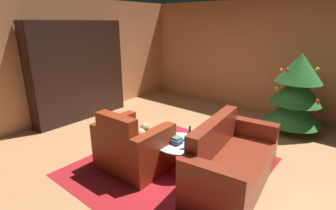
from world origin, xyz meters
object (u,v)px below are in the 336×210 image
(bottle_on_table, at_px, (190,139))
(decorated_tree, at_px, (296,93))
(couch_red, at_px, (231,163))
(book_stack_on_table, at_px, (176,140))
(bookshelf_unit, at_px, (84,71))
(armchair_red, at_px, (132,148))
(coffee_table, at_px, (180,145))

(bottle_on_table, height_order, decorated_tree, decorated_tree)
(couch_red, xyz_separation_m, book_stack_on_table, (-0.77, -0.18, 0.16))
(bottle_on_table, bearing_deg, bookshelf_unit, 171.02)
(bookshelf_unit, distance_m, book_stack_on_table, 2.98)
(book_stack_on_table, xyz_separation_m, decorated_tree, (0.92, 2.49, 0.32))
(armchair_red, relative_size, coffee_table, 1.38)
(bottle_on_table, bearing_deg, armchair_red, -152.79)
(coffee_table, distance_m, decorated_tree, 2.63)
(armchair_red, distance_m, coffee_table, 0.68)
(couch_red, relative_size, decorated_tree, 1.15)
(bottle_on_table, bearing_deg, book_stack_on_table, -179.40)
(bottle_on_table, xyz_separation_m, decorated_tree, (0.68, 2.49, 0.24))
(couch_red, relative_size, book_stack_on_table, 7.83)
(armchair_red, distance_m, book_stack_on_table, 0.63)
(bookshelf_unit, relative_size, armchair_red, 2.15)
(armchair_red, xyz_separation_m, book_stack_on_table, (0.49, 0.37, 0.14))
(couch_red, height_order, decorated_tree, decorated_tree)
(bookshelf_unit, relative_size, bottle_on_table, 6.61)
(couch_red, xyz_separation_m, bottle_on_table, (-0.53, -0.18, 0.24))
(book_stack_on_table, bearing_deg, decorated_tree, 69.82)
(book_stack_on_table, relative_size, decorated_tree, 0.15)
(bookshelf_unit, bearing_deg, book_stack_on_table, -9.75)
(couch_red, relative_size, coffee_table, 2.49)
(book_stack_on_table, height_order, bottle_on_table, bottle_on_table)
(bookshelf_unit, xyz_separation_m, book_stack_on_table, (2.88, -0.50, -0.58))
(book_stack_on_table, distance_m, decorated_tree, 2.68)
(book_stack_on_table, bearing_deg, armchair_red, -142.95)
(bookshelf_unit, bearing_deg, couch_red, -4.96)
(coffee_table, xyz_separation_m, book_stack_on_table, (-0.05, -0.04, 0.08))
(bookshelf_unit, xyz_separation_m, couch_red, (3.65, -0.32, -0.74))
(armchair_red, bearing_deg, decorated_tree, 63.81)
(couch_red, bearing_deg, decorated_tree, 86.34)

